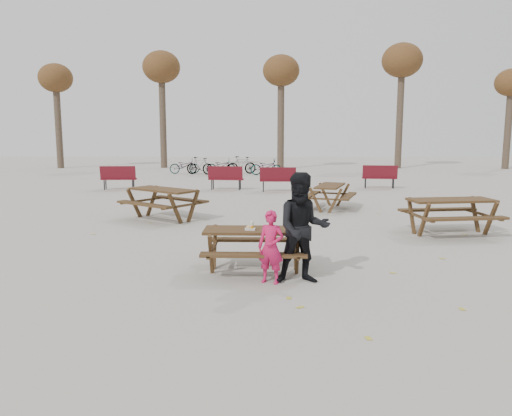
{
  "coord_description": "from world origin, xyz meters",
  "views": [
    {
      "loc": [
        0.26,
        -8.72,
        2.5
      ],
      "look_at": [
        0.0,
        1.0,
        1.0
      ],
      "focal_mm": 35.0,
      "sensor_mm": 36.0,
      "label": 1
    }
  ],
  "objects_px": {
    "main_picnic_table": "(255,239)",
    "adult": "(303,228)",
    "food_tray": "(250,229)",
    "picnic_table_far": "(330,197)",
    "picnic_table_east": "(450,217)",
    "soda_bottle": "(252,226)",
    "child": "(271,247)",
    "picnic_table_north": "(163,204)"
  },
  "relations": [
    {
      "from": "main_picnic_table",
      "to": "adult",
      "type": "xyz_separation_m",
      "value": [
        0.82,
        -0.65,
        0.33
      ]
    },
    {
      "from": "food_tray",
      "to": "picnic_table_far",
      "type": "xyz_separation_m",
      "value": [
        2.29,
        7.4,
        -0.4
      ]
    },
    {
      "from": "main_picnic_table",
      "to": "picnic_table_east",
      "type": "height_order",
      "value": "picnic_table_east"
    },
    {
      "from": "soda_bottle",
      "to": "child",
      "type": "bearing_deg",
      "value": -60.34
    },
    {
      "from": "adult",
      "to": "picnic_table_north",
      "type": "bearing_deg",
      "value": 118.12
    },
    {
      "from": "child",
      "to": "picnic_table_north",
      "type": "height_order",
      "value": "child"
    },
    {
      "from": "picnic_table_east",
      "to": "main_picnic_table",
      "type": "bearing_deg",
      "value": -153.0
    },
    {
      "from": "picnic_table_north",
      "to": "picnic_table_far",
      "type": "relative_size",
      "value": 1.12
    },
    {
      "from": "food_tray",
      "to": "picnic_table_north",
      "type": "distance_m",
      "value": 6.02
    },
    {
      "from": "main_picnic_table",
      "to": "child",
      "type": "distance_m",
      "value": 0.75
    },
    {
      "from": "picnic_table_far",
      "to": "food_tray",
      "type": "bearing_deg",
      "value": -179.93
    },
    {
      "from": "adult",
      "to": "picnic_table_east",
      "type": "height_order",
      "value": "adult"
    },
    {
      "from": "food_tray",
      "to": "picnic_table_north",
      "type": "height_order",
      "value": "picnic_table_north"
    },
    {
      "from": "main_picnic_table",
      "to": "child",
      "type": "bearing_deg",
      "value": -67.19
    },
    {
      "from": "food_tray",
      "to": "adult",
      "type": "height_order",
      "value": "adult"
    },
    {
      "from": "picnic_table_east",
      "to": "picnic_table_north",
      "type": "xyz_separation_m",
      "value": [
        -7.46,
        1.88,
        0.01
      ]
    },
    {
      "from": "adult",
      "to": "soda_bottle",
      "type": "bearing_deg",
      "value": 144.72
    },
    {
      "from": "food_tray",
      "to": "picnic_table_east",
      "type": "height_order",
      "value": "picnic_table_east"
    },
    {
      "from": "main_picnic_table",
      "to": "soda_bottle",
      "type": "relative_size",
      "value": 10.59
    },
    {
      "from": "picnic_table_north",
      "to": "soda_bottle",
      "type": "bearing_deg",
      "value": -27.19
    },
    {
      "from": "main_picnic_table",
      "to": "picnic_table_north",
      "type": "distance_m",
      "value": 5.96
    },
    {
      "from": "main_picnic_table",
      "to": "child",
      "type": "relative_size",
      "value": 1.48
    },
    {
      "from": "soda_bottle",
      "to": "adult",
      "type": "xyz_separation_m",
      "value": [
        0.86,
        -0.54,
        0.07
      ]
    },
    {
      "from": "picnic_table_east",
      "to": "picnic_table_far",
      "type": "xyz_separation_m",
      "value": [
        -2.47,
        3.9,
        -0.04
      ]
    },
    {
      "from": "food_tray",
      "to": "adult",
      "type": "bearing_deg",
      "value": -31.21
    },
    {
      "from": "child",
      "to": "adult",
      "type": "bearing_deg",
      "value": 24.67
    },
    {
      "from": "child",
      "to": "picnic_table_east",
      "type": "xyz_separation_m",
      "value": [
        4.4,
        4.08,
        -0.17
      ]
    },
    {
      "from": "picnic_table_east",
      "to": "picnic_table_north",
      "type": "distance_m",
      "value": 7.69
    },
    {
      "from": "picnic_table_east",
      "to": "soda_bottle",
      "type": "bearing_deg",
      "value": -152.42
    },
    {
      "from": "soda_bottle",
      "to": "adult",
      "type": "relative_size",
      "value": 0.09
    },
    {
      "from": "food_tray",
      "to": "picnic_table_north",
      "type": "relative_size",
      "value": 0.09
    },
    {
      "from": "main_picnic_table",
      "to": "picnic_table_east",
      "type": "distance_m",
      "value": 5.79
    },
    {
      "from": "adult",
      "to": "picnic_table_north",
      "type": "xyz_separation_m",
      "value": [
        -3.58,
        5.92,
        -0.48
      ]
    },
    {
      "from": "food_tray",
      "to": "picnic_table_north",
      "type": "xyz_separation_m",
      "value": [
        -2.69,
        5.38,
        -0.35
      ]
    },
    {
      "from": "main_picnic_table",
      "to": "picnic_table_east",
      "type": "relative_size",
      "value": 0.89
    },
    {
      "from": "child",
      "to": "adult",
      "type": "xyz_separation_m",
      "value": [
        0.53,
        0.04,
        0.31
      ]
    },
    {
      "from": "child",
      "to": "adult",
      "type": "distance_m",
      "value": 0.61
    },
    {
      "from": "main_picnic_table",
      "to": "picnic_table_north",
      "type": "height_order",
      "value": "picnic_table_north"
    },
    {
      "from": "child",
      "to": "food_tray",
      "type": "bearing_deg",
      "value": 141.93
    },
    {
      "from": "main_picnic_table",
      "to": "picnic_table_north",
      "type": "relative_size",
      "value": 0.88
    },
    {
      "from": "adult",
      "to": "picnic_table_far",
      "type": "relative_size",
      "value": 1.01
    },
    {
      "from": "picnic_table_north",
      "to": "picnic_table_far",
      "type": "bearing_deg",
      "value": 57.98
    }
  ]
}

